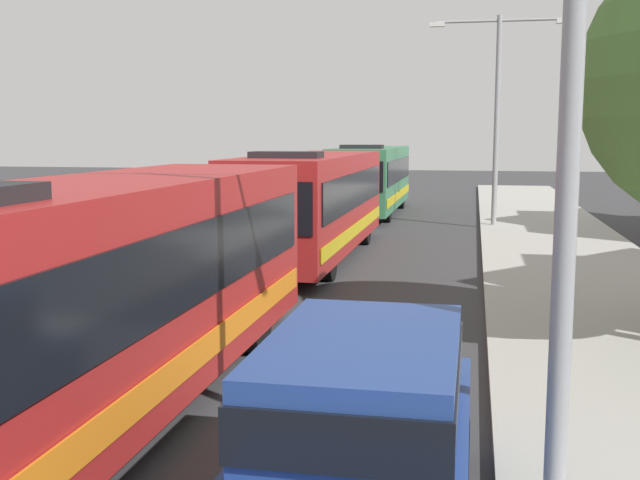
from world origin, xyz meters
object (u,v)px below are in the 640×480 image
Objects in this scene: bus_lead at (110,285)px; streetlamp_mid at (497,99)px; bus_second_in_line at (314,201)px; white_suv at (361,436)px; bus_middle at (372,177)px.

streetlamp_mid is (5.40, 21.36, 3.29)m from bus_lead.
bus_lead is 1.37× the size of streetlamp_mid.
white_suv is (3.70, -15.68, -0.66)m from bus_second_in_line.
bus_lead is 12.94m from bus_second_in_line.
white_suv is 24.47m from streetlamp_mid.
bus_lead is at bearing -104.19° from streetlamp_mid.
bus_lead is 22.27m from streetlamp_mid.
bus_second_in_line and bus_middle have the same top height.
bus_second_in_line is 16.13m from white_suv.
bus_middle is 2.15× the size of white_suv.
streetlamp_mid is at bearing 85.96° from white_suv.
bus_lead is 1.02× the size of bus_middle.
bus_middle is at bearing 90.00° from bus_lead.
bus_middle is at bearing 97.36° from white_suv.
bus_second_in_line is 1.06× the size of bus_middle.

